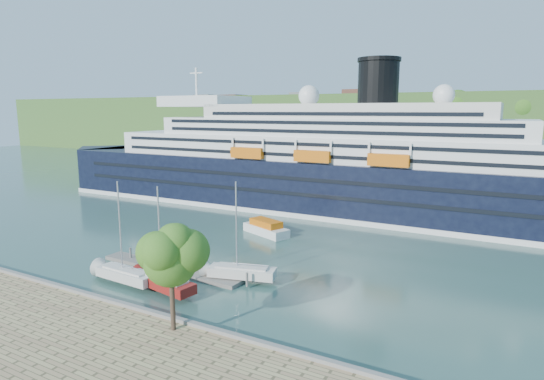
{
  "coord_description": "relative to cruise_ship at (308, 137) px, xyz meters",
  "views": [
    {
      "loc": [
        34.55,
        -27.66,
        18.51
      ],
      "look_at": [
        2.87,
        30.0,
        6.91
      ],
      "focal_mm": 30.0,
      "sensor_mm": 36.0,
      "label": 1
    }
  ],
  "objects": [
    {
      "name": "promenade_tree",
      "position": [
        11.53,
        -51.64,
        -7.8
      ],
      "size": [
        5.84,
        5.84,
        9.67
      ],
      "primitive_type": null,
      "color": "#265917",
      "rests_on": "promenade"
    },
    {
      "name": "floating_pontoon",
      "position": [
        0.1,
        -39.09,
        -13.42
      ],
      "size": [
        19.59,
        2.99,
        0.43
      ],
      "primitive_type": null,
      "rotation": [
        0.0,
        0.0,
        -0.03
      ],
      "color": "gray",
      "rests_on": "ground"
    },
    {
      "name": "ground",
      "position": [
        0.46,
        -50.14,
        -13.64
      ],
      "size": [
        400.0,
        400.0,
        0.0
      ],
      "primitive_type": "plane",
      "color": "#325952",
      "rests_on": "ground"
    },
    {
      "name": "tender_launch",
      "position": [
        2.22,
        -20.01,
        -12.53
      ],
      "size": [
        8.49,
        5.54,
        2.22
      ],
      "primitive_type": null,
      "rotation": [
        0.0,
        0.0,
        -0.38
      ],
      "color": "#D7630C",
      "rests_on": "ground"
    },
    {
      "name": "quay_coping",
      "position": [
        0.46,
        -50.34,
        -12.49
      ],
      "size": [
        220.0,
        0.5,
        0.3
      ],
      "primitive_type": "cube",
      "color": "slate",
      "rests_on": "promenade"
    },
    {
      "name": "sailboat_red",
      "position": [
        4.25,
        -44.52,
        -8.37
      ],
      "size": [
        8.43,
        3.66,
        10.53
      ],
      "primitive_type": null,
      "rotation": [
        0.0,
        0.0,
        -0.18
      ],
      "color": "maroon",
      "rests_on": "ground"
    },
    {
      "name": "sailboat_white_far",
      "position": [
        9.4,
        -38.0,
        -8.36
      ],
      "size": [
        8.48,
        4.33,
        10.55
      ],
      "primitive_type": null,
      "rotation": [
        0.0,
        0.0,
        0.26
      ],
      "color": "silver",
      "rests_on": "ground"
    },
    {
      "name": "far_hillside",
      "position": [
        0.46,
        94.86,
        -1.64
      ],
      "size": [
        400.0,
        50.0,
        24.0
      ],
      "primitive_type": "cube",
      "color": "#335C24",
      "rests_on": "ground"
    },
    {
      "name": "cruise_ship",
      "position": [
        0.0,
        0.0,
        0.0
      ],
      "size": [
        121.65,
        19.02,
        27.28
      ],
      "primitive_type": null,
      "rotation": [
        0.0,
        0.0,
        0.01
      ],
      "color": "black",
      "rests_on": "ground"
    },
    {
      "name": "sailboat_white_near",
      "position": [
        -1.02,
        -44.69,
        -8.3
      ],
      "size": [
        8.37,
        2.73,
        10.67
      ],
      "primitive_type": null,
      "rotation": [
        0.0,
        0.0,
        -0.05
      ],
      "color": "silver",
      "rests_on": "ground"
    }
  ]
}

